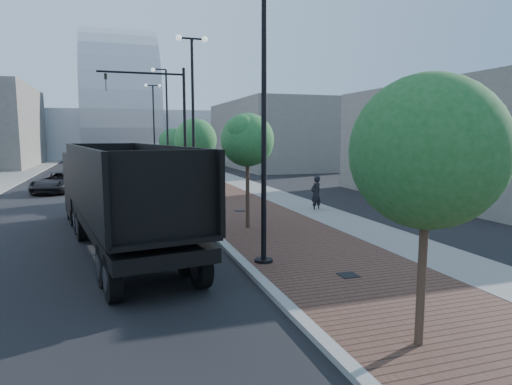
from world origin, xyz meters
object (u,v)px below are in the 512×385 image
object	(u,v)px
dump_truck	(109,197)
white_sedan	(116,195)
dark_car_mid	(58,182)
pedestrian	(316,194)

from	to	relation	value
dump_truck	white_sedan	xyz separation A→B (m)	(0.28, 6.92, -0.85)
white_sedan	dark_car_mid	bearing A→B (deg)	132.03
dump_truck	dark_car_mid	xyz separation A→B (m)	(-3.51, 15.15, -0.83)
dark_car_mid	pedestrian	distance (m)	18.70
white_sedan	dark_car_mid	xyz separation A→B (m)	(-3.80, 8.23, 0.02)
dump_truck	pedestrian	bearing A→B (deg)	4.43
dark_car_mid	dump_truck	bearing A→B (deg)	-61.28
pedestrian	white_sedan	bearing A→B (deg)	-47.63
dump_truck	white_sedan	distance (m)	6.97
white_sedan	pedestrian	size ratio (longest dim) A/B	2.24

